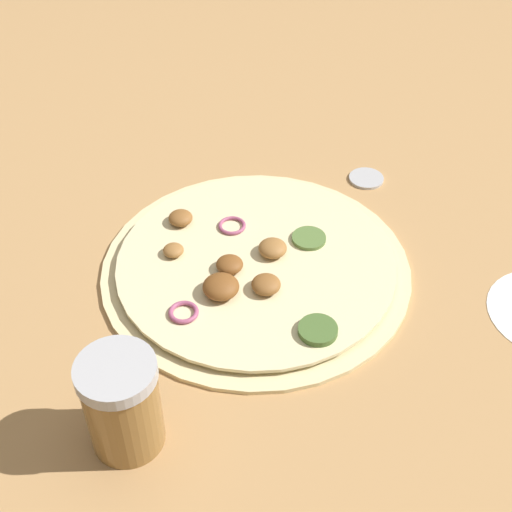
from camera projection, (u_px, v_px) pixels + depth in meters
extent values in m
plane|color=tan|center=(256.00, 270.00, 0.76)|extent=(3.00, 3.00, 0.00)
cylinder|color=beige|center=(256.00, 266.00, 0.76)|extent=(0.33, 0.33, 0.01)
cylinder|color=beige|center=(256.00, 262.00, 0.75)|extent=(0.30, 0.30, 0.00)
ellipsoid|color=brown|center=(266.00, 284.00, 0.71)|extent=(0.03, 0.03, 0.01)
ellipsoid|color=#996633|center=(273.00, 248.00, 0.76)|extent=(0.03, 0.03, 0.02)
cylinder|color=#47662D|center=(318.00, 330.00, 0.68)|extent=(0.04, 0.04, 0.01)
ellipsoid|color=brown|center=(230.00, 264.00, 0.74)|extent=(0.03, 0.03, 0.01)
cylinder|color=#567538|center=(309.00, 238.00, 0.77)|extent=(0.04, 0.04, 0.00)
ellipsoid|color=brown|center=(221.00, 287.00, 0.71)|extent=(0.04, 0.04, 0.02)
torus|color=#A34C70|center=(232.00, 226.00, 0.79)|extent=(0.03, 0.03, 0.00)
ellipsoid|color=brown|center=(181.00, 218.00, 0.79)|extent=(0.03, 0.03, 0.01)
torus|color=#A34C70|center=(184.00, 312.00, 0.69)|extent=(0.03, 0.03, 0.00)
ellipsoid|color=#996633|center=(173.00, 250.00, 0.76)|extent=(0.02, 0.02, 0.01)
cylinder|color=olive|center=(123.00, 409.00, 0.58)|extent=(0.06, 0.06, 0.08)
cylinder|color=#B2B2B7|center=(116.00, 372.00, 0.55)|extent=(0.07, 0.07, 0.01)
cylinder|color=#B2B2B7|center=(366.00, 177.00, 0.88)|extent=(0.04, 0.04, 0.01)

